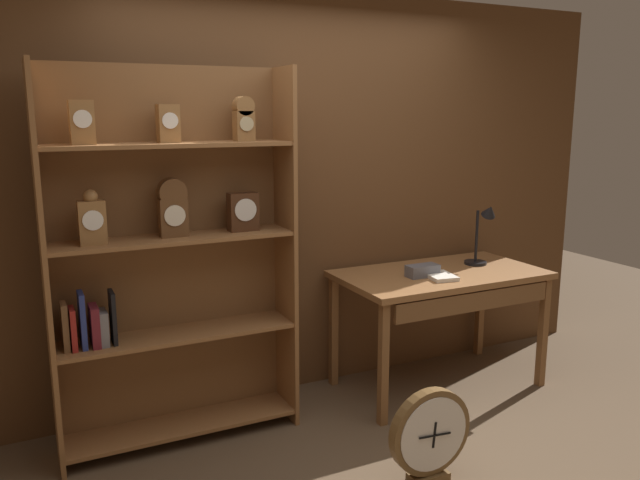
# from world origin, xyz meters

# --- Properties ---
(back_wood_panel) EXTENTS (4.80, 0.05, 2.60)m
(back_wood_panel) POSITION_xyz_m (0.00, 1.40, 1.30)
(back_wood_panel) COLOR brown
(back_wood_panel) RESTS_ON ground
(bookshelf) EXTENTS (1.33, 0.31, 2.10)m
(bookshelf) POSITION_xyz_m (-0.93, 1.06, 1.06)
(bookshelf) COLOR brown
(bookshelf) RESTS_ON ground
(workbench) EXTENTS (1.37, 0.74, 0.80)m
(workbench) POSITION_xyz_m (0.84, 0.94, 0.72)
(workbench) COLOR brown
(workbench) RESTS_ON ground
(desk_lamp) EXTENTS (0.20, 0.20, 0.44)m
(desk_lamp) POSITION_xyz_m (1.22, 1.01, 1.03)
(desk_lamp) COLOR black
(desk_lamp) RESTS_ON workbench
(toolbox_small) EXTENTS (0.21, 0.10, 0.08)m
(toolbox_small) POSITION_xyz_m (0.66, 0.92, 0.84)
(toolbox_small) COLOR #595960
(toolbox_small) RESTS_ON workbench
(open_repair_manual) EXTENTS (0.19, 0.24, 0.02)m
(open_repair_manual) POSITION_xyz_m (0.74, 0.84, 0.82)
(open_repair_manual) COLOR silver
(open_repair_manual) RESTS_ON workbench
(round_clock_large) EXTENTS (0.46, 0.11, 0.50)m
(round_clock_large) POSITION_xyz_m (0.11, 0.04, 0.25)
(round_clock_large) COLOR brown
(round_clock_large) RESTS_ON ground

